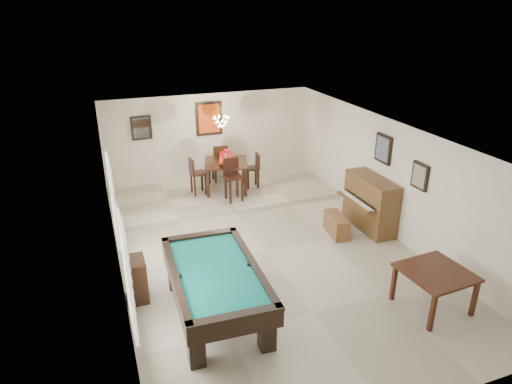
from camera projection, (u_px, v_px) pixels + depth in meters
ground_plane at (266, 252)px, 9.82m from camera, size 6.00×9.00×0.02m
wall_back at (210, 139)px, 13.21m from camera, size 6.00×0.04×2.60m
wall_front at (404, 336)px, 5.42m from camera, size 6.00×0.04×2.60m
wall_left at (114, 218)px, 8.36m from camera, size 0.04×9.00×2.60m
wall_right at (390, 178)px, 10.28m from camera, size 0.04×9.00×2.60m
ceiling at (267, 134)px, 8.82m from camera, size 6.00×9.00×0.04m
dining_step at (223, 194)px, 12.61m from camera, size 6.00×2.50×0.12m
window_left_front at (127, 276)px, 6.43m from camera, size 0.06×1.00×1.70m
window_left_rear at (113, 201)px, 8.85m from camera, size 0.06×1.00×1.70m
pool_table at (216, 293)px, 7.67m from camera, size 1.53×2.68×0.88m
square_table at (433, 289)px, 7.89m from camera, size 1.15×1.15×0.74m
upright_piano at (365, 204)px, 10.58m from camera, size 0.84×1.50×1.25m
piano_bench at (336, 225)px, 10.47m from camera, size 0.44×0.87×0.46m
apothecary_chest at (136, 279)px, 8.12m from camera, size 0.35×0.53×0.80m
dining_table at (226, 174)px, 12.53m from camera, size 1.41×1.41×0.94m
flower_vase at (226, 153)px, 12.30m from camera, size 0.15×0.15×0.24m
dining_chair_south at (234, 180)px, 11.84m from camera, size 0.45×0.45×1.12m
dining_chair_north at (219, 163)px, 13.15m from camera, size 0.42×0.42×1.10m
dining_chair_west at (198, 176)px, 12.27m from camera, size 0.41×0.41×1.02m
dining_chair_east at (252, 171)px, 12.73m from camera, size 0.40×0.40×0.97m
chandelier at (221, 118)px, 11.74m from camera, size 0.44×0.44×0.60m
back_painting at (209, 118)px, 12.95m from camera, size 0.75×0.06×0.95m
back_mirror at (141, 128)px, 12.38m from camera, size 0.55×0.06×0.65m
right_picture_upper at (383, 149)px, 10.29m from camera, size 0.06×0.55×0.65m
right_picture_lower at (420, 176)px, 9.24m from camera, size 0.06×0.45×0.55m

